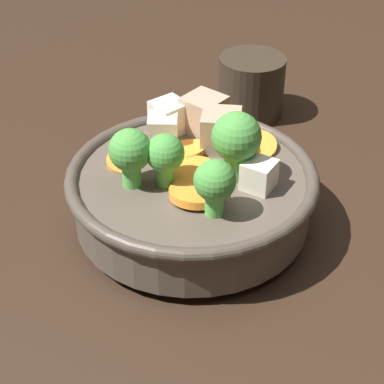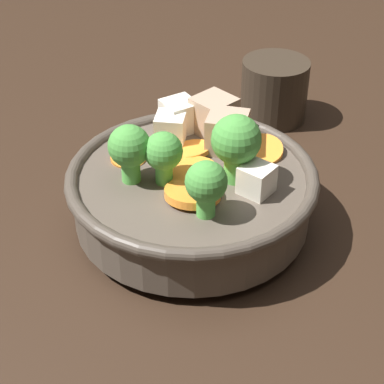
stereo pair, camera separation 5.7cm
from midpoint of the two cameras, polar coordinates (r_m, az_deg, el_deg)
name	(u,v)px [view 1 (the left image)]	position (r m, az deg, el deg)	size (l,w,h in m)	color
ground_plane	(192,224)	(0.59, -2.76, -2.98)	(3.00, 3.00, 0.00)	black
stirfry_bowl	(193,187)	(0.57, -2.82, 0.38)	(0.22, 0.22, 0.12)	#51473D
dark_mug	(251,86)	(0.76, 3.10, 9.37)	(0.10, 0.08, 0.07)	#33281E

